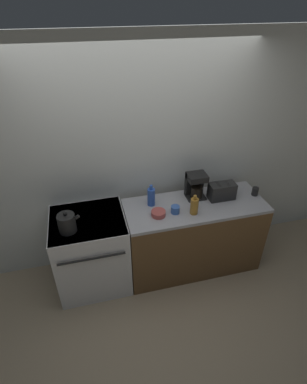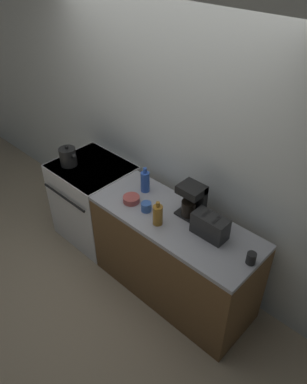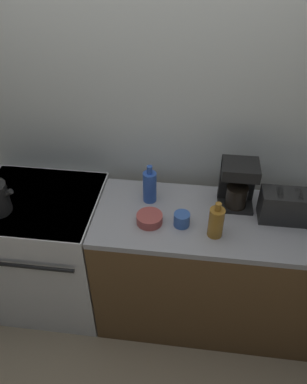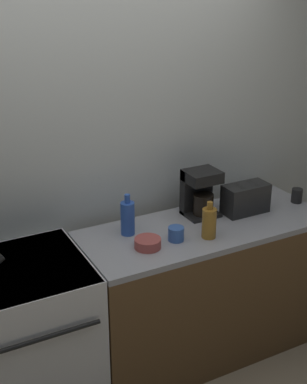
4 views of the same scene
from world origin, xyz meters
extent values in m
plane|color=tan|center=(0.00, 0.00, 0.00)|extent=(12.00, 12.00, 0.00)
cube|color=silver|center=(0.00, 0.73, 1.30)|extent=(8.00, 0.05, 2.60)
cube|color=silver|center=(-0.62, 0.34, 0.45)|extent=(0.77, 0.68, 0.91)
cube|color=black|center=(-0.62, 0.34, 0.90)|extent=(0.75, 0.67, 0.02)
cylinder|color=black|center=(-0.79, 0.20, 0.90)|extent=(0.22, 0.22, 0.01)
cylinder|color=black|center=(-0.45, 0.20, 0.90)|extent=(0.22, 0.22, 0.01)
cylinder|color=black|center=(-0.79, 0.48, 0.90)|extent=(0.22, 0.22, 0.01)
cylinder|color=black|center=(-0.45, 0.48, 0.90)|extent=(0.22, 0.22, 0.01)
cylinder|color=black|center=(-0.62, -0.03, 0.71)|extent=(0.65, 0.02, 0.02)
cube|color=brown|center=(0.56, 0.31, 0.44)|extent=(1.56, 0.61, 0.87)
cube|color=#A3A3A8|center=(0.56, 0.31, 0.89)|extent=(1.56, 0.61, 0.04)
cylinder|color=black|center=(-0.72, 0.21, 1.04)|extent=(0.10, 0.03, 0.08)
cube|color=black|center=(0.88, 0.35, 1.00)|extent=(0.29, 0.15, 0.19)
cube|color=black|center=(0.82, 0.35, 1.09)|extent=(0.04, 0.10, 0.01)
cube|color=black|center=(0.93, 0.35, 1.09)|extent=(0.04, 0.10, 0.01)
cube|color=black|center=(0.60, 0.44, 0.92)|extent=(0.21, 0.18, 0.02)
cube|color=black|center=(0.60, 0.50, 1.06)|extent=(0.21, 0.06, 0.30)
cube|color=black|center=(0.60, 0.44, 1.17)|extent=(0.21, 0.18, 0.07)
cylinder|color=black|center=(0.60, 0.42, 0.99)|extent=(0.13, 0.13, 0.13)
cylinder|color=#9E6B23|center=(0.48, 0.17, 1.00)|extent=(0.08, 0.08, 0.18)
cylinder|color=#9E6B23|center=(0.48, 0.17, 1.11)|extent=(0.03, 0.03, 0.04)
cylinder|color=#2D56B7|center=(0.08, 0.43, 1.01)|extent=(0.08, 0.08, 0.20)
cylinder|color=#2D56B7|center=(0.08, 0.43, 1.13)|extent=(0.03, 0.03, 0.05)
cylinder|color=#3860B2|center=(0.29, 0.22, 0.95)|extent=(0.09, 0.09, 0.08)
cylinder|color=#B24C47|center=(0.11, 0.22, 0.94)|extent=(0.15, 0.15, 0.06)
camera|label=1|loc=(-0.55, -2.14, 2.84)|focal=28.00mm
camera|label=2|loc=(2.07, -1.56, 2.98)|focal=35.00mm
camera|label=3|loc=(0.33, -1.35, 2.37)|focal=35.00mm
camera|label=4|loc=(-1.09, -2.13, 2.35)|focal=50.00mm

